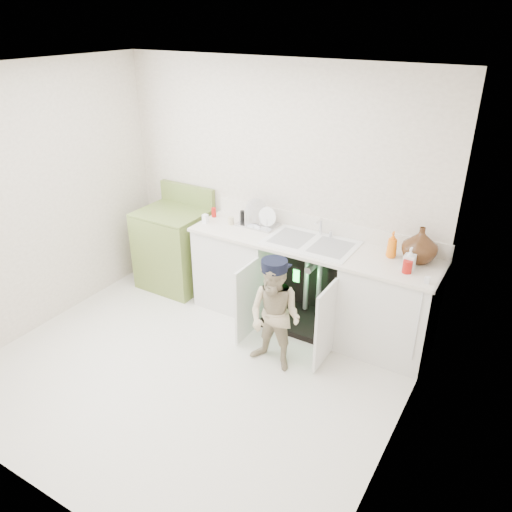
{
  "coord_description": "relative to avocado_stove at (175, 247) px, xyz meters",
  "views": [
    {
      "loc": [
        2.3,
        -2.72,
        2.87
      ],
      "look_at": [
        0.25,
        0.7,
        0.9
      ],
      "focal_mm": 35.0,
      "sensor_mm": 36.0,
      "label": 1
    }
  ],
  "objects": [
    {
      "name": "counter_run",
      "position": [
        1.69,
        0.03,
        0.01
      ],
      "size": [
        2.44,
        1.02,
        1.22
      ],
      "color": "silver",
      "rests_on": "ground"
    },
    {
      "name": "avocado_stove",
      "position": [
        0.0,
        0.0,
        0.0
      ],
      "size": [
        0.72,
        0.65,
        1.12
      ],
      "color": "olive",
      "rests_on": "ground"
    },
    {
      "name": "room_shell",
      "position": [
        1.11,
        -1.18,
        0.79
      ],
      "size": [
        6.0,
        5.5,
        1.26
      ],
      "color": "silver",
      "rests_on": "ground"
    },
    {
      "name": "ground",
      "position": [
        1.11,
        -1.18,
        -0.46
      ],
      "size": [
        3.5,
        3.5,
        0.0
      ],
      "primitive_type": "plane",
      "color": "silver",
      "rests_on": "ground"
    },
    {
      "name": "repair_worker",
      "position": [
        1.7,
        -0.73,
        0.06
      ],
      "size": [
        0.52,
        0.63,
        1.04
      ],
      "rotation": [
        0.0,
        0.0,
        -0.07
      ],
      "color": "beige",
      "rests_on": "ground"
    }
  ]
}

